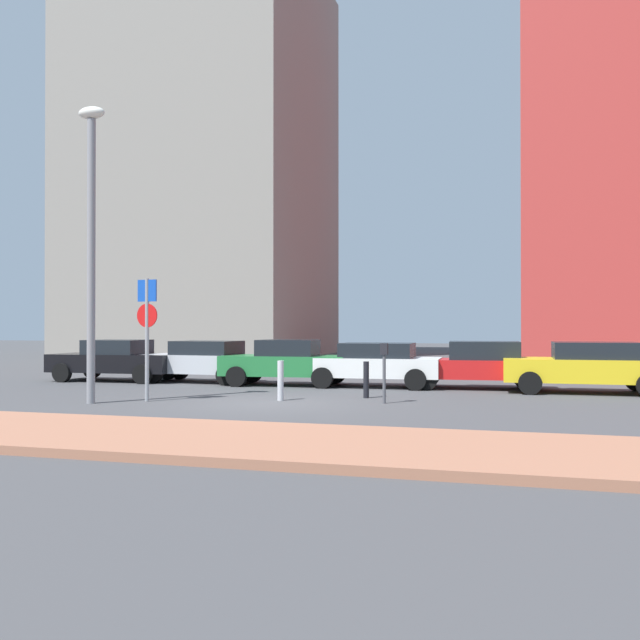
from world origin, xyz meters
TOP-DOWN VIEW (x-y plane):
  - ground_plane at (0.00, 0.00)m, footprint 120.00×120.00m
  - sidewalk_brick at (0.00, -5.88)m, footprint 40.00×3.49m
  - parked_car_black at (-7.47, 5.04)m, footprint 4.45×2.20m
  - parked_car_silver at (-4.36, 5.36)m, footprint 4.05×2.10m
  - parked_car_green at (-1.28, 4.97)m, footprint 4.12×2.12m
  - parked_car_white at (1.55, 5.17)m, footprint 4.20×2.12m
  - parked_car_red at (4.70, 5.42)m, footprint 4.30×2.10m
  - parked_car_yellow at (7.73, 4.90)m, footprint 4.47×2.13m
  - parking_sign_post at (-3.11, -0.50)m, footprint 0.60×0.10m
  - parking_meter at (2.71, 0.70)m, footprint 0.18×0.14m
  - street_lamp at (-4.20, -1.28)m, footprint 0.70×0.36m
  - traffic_bollard_near at (2.01, 1.83)m, footprint 0.15×0.15m
  - traffic_bollard_mid at (0.05, 0.62)m, footprint 0.16×0.16m
  - building_under_construction at (-13.67, 25.42)m, footprint 14.13×13.74m

SIDE VIEW (x-z plane):
  - ground_plane at x=0.00m, z-range 0.00..0.00m
  - sidewalk_brick at x=0.00m, z-range 0.00..0.14m
  - traffic_bollard_near at x=2.01m, z-range 0.00..0.96m
  - traffic_bollard_mid at x=0.05m, z-range 0.00..1.01m
  - parked_car_black at x=-7.47m, z-range 0.03..1.44m
  - parked_car_white at x=1.55m, z-range 0.05..1.42m
  - parked_car_silver at x=-4.36m, z-range 0.05..1.44m
  - parked_car_red at x=4.70m, z-range 0.03..1.46m
  - parked_car_green at x=-1.28m, z-range 0.02..1.48m
  - parked_car_yellow at x=7.73m, z-range 0.04..1.49m
  - parking_meter at x=2.71m, z-range 0.21..1.69m
  - parking_sign_post at x=-3.11m, z-range 0.40..3.50m
  - street_lamp at x=-4.20m, z-range 0.63..7.92m
  - building_under_construction at x=-13.67m, z-range 0.00..24.89m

